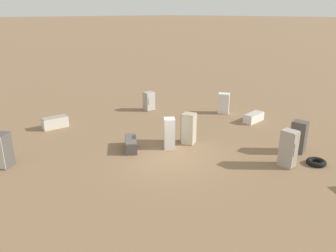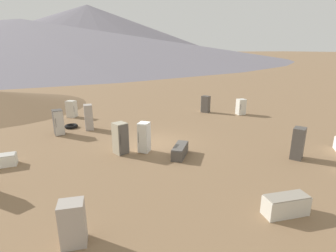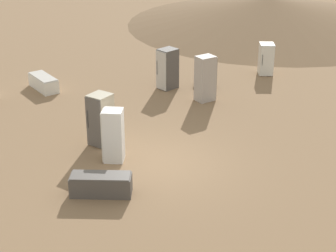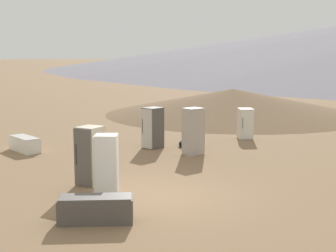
# 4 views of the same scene
# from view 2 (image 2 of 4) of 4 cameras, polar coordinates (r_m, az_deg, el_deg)

# --- Properties ---
(ground_plane) EXTENTS (1000.00, 1000.00, 0.00)m
(ground_plane) POSITION_cam_2_polar(r_m,az_deg,el_deg) (16.54, -2.78, -3.82)
(ground_plane) COLOR #846647
(mountain_ridge_0) EXTENTS (289.53, 289.53, 50.57)m
(mountain_ridge_0) POSITION_cam_2_polar(r_m,az_deg,el_deg) (312.82, -16.88, 19.37)
(mountain_ridge_0) COLOR slate
(mountain_ridge_0) RESTS_ON ground_plane
(mountain_ridge_1) EXTENTS (352.65, 352.65, 25.80)m
(mountain_ridge_1) POSITION_cam_2_polar(r_m,az_deg,el_deg) (220.48, -29.06, 16.35)
(mountain_ridge_1) COLOR slate
(mountain_ridge_1) RESTS_ON ground_plane
(discarded_fridge_0) EXTENTS (0.94, 0.89, 1.73)m
(discarded_fridge_0) POSITION_cam_2_polar(r_m,az_deg,el_deg) (15.68, 26.47, -3.39)
(discarded_fridge_0) COLOR #4C4742
(discarded_fridge_0) RESTS_ON ground_plane
(discarded_fridge_4) EXTENTS (0.85, 0.86, 1.74)m
(discarded_fridge_4) POSITION_cam_2_polar(r_m,az_deg,el_deg) (15.01, -5.24, -2.48)
(discarded_fridge_4) COLOR white
(discarded_fridge_4) RESTS_ON ground_plane
(discarded_fridge_6) EXTENTS (1.68, 0.82, 0.75)m
(discarded_fridge_6) POSITION_cam_2_polar(r_m,az_deg,el_deg) (10.62, 24.26, -15.42)
(discarded_fridge_6) COLOR beige
(discarded_fridge_6) RESTS_ON ground_plane
(discarded_fridge_7) EXTENTS (0.98, 0.95, 1.44)m
(discarded_fridge_7) POSITION_cam_2_polar(r_m,az_deg,el_deg) (24.22, -20.24, 3.50)
(discarded_fridge_7) COLOR beige
(discarded_fridge_7) RESTS_ON ground_plane
(discarded_fridge_8) EXTENTS (0.74, 0.88, 1.74)m
(discarded_fridge_8) POSITION_cam_2_polar(r_m,az_deg,el_deg) (19.52, -22.75, 0.74)
(discarded_fridge_8) COLOR #4C4742
(discarded_fridge_8) RESTS_ON ground_plane
(discarded_fridge_9) EXTENTS (0.87, 0.92, 1.54)m
(discarded_fridge_9) POSITION_cam_2_polar(r_m,az_deg,el_deg) (24.75, 8.16, 4.74)
(discarded_fridge_9) COLOR #4C4742
(discarded_fridge_9) RESTS_ON ground_plane
(discarded_fridge_10) EXTENTS (0.88, 0.93, 1.79)m
(discarded_fridge_10) POSITION_cam_2_polar(r_m,az_deg,el_deg) (14.96, -10.31, -2.66)
(discarded_fridge_10) COLOR #B2A88E
(discarded_fridge_10) RESTS_ON ground_plane
(discarded_fridge_11) EXTENTS (0.59, 0.76, 1.86)m
(discarded_fridge_11) POSITION_cam_2_polar(r_m,az_deg,el_deg) (19.98, -16.90, 1.85)
(discarded_fridge_11) COLOR #A89E93
(discarded_fridge_11) RESTS_ON ground_plane
(discarded_fridge_12) EXTENTS (0.81, 0.74, 1.43)m
(discarded_fridge_12) POSITION_cam_2_polar(r_m,az_deg,el_deg) (8.83, -20.02, -19.25)
(discarded_fridge_12) COLOR #A89E93
(discarded_fridge_12) RESTS_ON ground_plane
(discarded_fridge_13) EXTENTS (1.53, 1.78, 0.63)m
(discarded_fridge_13) POSITION_cam_2_polar(r_m,az_deg,el_deg) (14.55, 2.62, -5.39)
(discarded_fridge_13) COLOR #4C4742
(discarded_fridge_13) RESTS_ON ground_plane
(discarded_fridge_14) EXTENTS (0.75, 0.74, 1.40)m
(discarded_fridge_14) POSITION_cam_2_polar(r_m,az_deg,el_deg) (24.55, 15.59, 4.03)
(discarded_fridge_14) COLOR silver
(discarded_fridge_14) RESTS_ON ground_plane
(scrap_tire) EXTENTS (0.96, 0.96, 0.24)m
(scrap_tire) POSITION_cam_2_polar(r_m,az_deg,el_deg) (21.06, -20.31, -0.03)
(scrap_tire) COLOR black
(scrap_tire) RESTS_ON ground_plane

